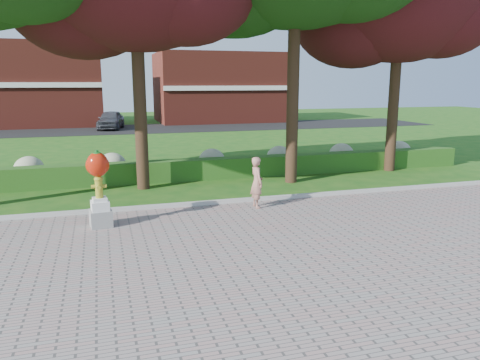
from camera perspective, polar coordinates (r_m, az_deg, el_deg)
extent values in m
plane|color=#195114|center=(11.80, 0.84, -6.66)|extent=(100.00, 100.00, 0.00)
cube|color=gray|center=(8.36, 9.40, -14.84)|extent=(40.00, 14.00, 0.04)
cube|color=#ADADA5|center=(14.55, -2.72, -2.77)|extent=(40.00, 0.18, 0.15)
cube|color=#214D16|center=(18.30, -5.76, 1.27)|extent=(24.00, 0.70, 0.80)
ellipsoid|color=#9EA37D|center=(19.12, -24.31, 1.18)|extent=(1.10, 1.10, 0.99)
ellipsoid|color=#9EA37D|center=(18.95, -15.30, 1.73)|extent=(1.10, 1.10, 0.99)
ellipsoid|color=#9EA37D|center=(19.44, -3.44, 2.39)|extent=(1.10, 1.10, 0.99)
ellipsoid|color=#9EA37D|center=(20.33, 4.82, 2.78)|extent=(1.10, 1.10, 0.99)
ellipsoid|color=#9EA37D|center=(21.60, 12.26, 3.09)|extent=(1.10, 1.10, 0.99)
ellipsoid|color=#9EA37D|center=(23.19, 18.78, 3.32)|extent=(1.10, 1.10, 0.99)
cube|color=black|center=(39.00, -11.70, 6.15)|extent=(50.00, 8.00, 0.02)
cube|color=maroon|center=(45.16, -25.57, 10.44)|extent=(14.00, 8.00, 7.00)
cube|color=maroon|center=(46.10, -2.44, 11.20)|extent=(12.00, 8.00, 6.40)
cylinder|color=black|center=(16.74, -12.11, 9.32)|extent=(0.44, 0.44, 6.16)
cylinder|color=black|center=(17.57, 6.49, 11.45)|extent=(0.44, 0.44, 7.28)
cylinder|color=black|center=(20.89, 18.21, 9.08)|extent=(0.44, 0.44, 5.88)
ellipsoid|color=black|center=(20.90, 13.72, 18.57)|extent=(5.04, 5.04, 4.03)
ellipsoid|color=black|center=(21.43, 23.28, 18.37)|extent=(4.62, 4.62, 3.70)
cube|color=gray|center=(12.78, -16.60, -4.49)|extent=(0.61, 0.61, 0.44)
cube|color=silver|center=(12.69, -16.69, -3.00)|extent=(0.49, 0.49, 0.25)
cube|color=silver|center=(12.65, -16.73, -2.27)|extent=(0.39, 0.39, 0.09)
cylinder|color=olive|center=(12.59, -16.81, -0.98)|extent=(0.19, 0.19, 0.49)
ellipsoid|color=olive|center=(12.54, -16.88, 0.12)|extent=(0.23, 0.23, 0.16)
cylinder|color=olive|center=(12.58, -17.47, -0.79)|extent=(0.11, 0.10, 0.10)
cylinder|color=olive|center=(12.58, -16.18, -0.71)|extent=(0.11, 0.10, 0.10)
cylinder|color=olive|center=(12.45, -16.82, -0.88)|extent=(0.11, 0.11, 0.11)
cylinder|color=olive|center=(12.52, -16.90, 0.43)|extent=(0.07, 0.07, 0.04)
ellipsoid|color=#B71F09|center=(12.47, -16.98, 1.82)|extent=(0.55, 0.49, 0.64)
ellipsoid|color=#B71F09|center=(12.47, -17.70, 1.70)|extent=(0.27, 0.27, 0.41)
ellipsoid|color=#B71F09|center=(12.47, -16.25, 1.78)|extent=(0.27, 0.27, 0.41)
cylinder|color=#155C1A|center=(12.42, -17.07, 3.26)|extent=(0.09, 0.09, 0.11)
ellipsoid|color=#155C1A|center=(12.42, -17.06, 3.14)|extent=(0.21, 0.21, 0.07)
imported|color=#B27765|center=(13.97, 2.06, -0.28)|extent=(0.40, 0.58, 1.54)
imported|color=#44454C|center=(39.28, -15.49, 7.10)|extent=(2.56, 4.57, 1.47)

